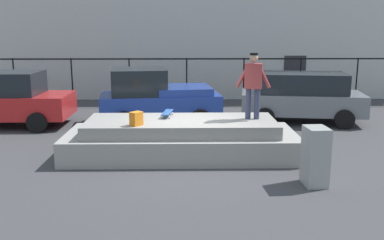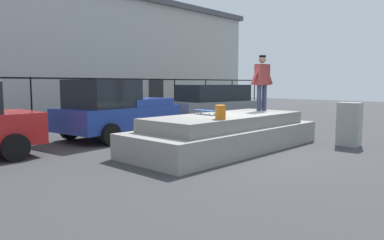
{
  "view_description": "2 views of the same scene",
  "coord_description": "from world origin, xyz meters",
  "px_view_note": "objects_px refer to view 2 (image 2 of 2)",
  "views": [
    {
      "loc": [
        -0.1,
        -10.67,
        3.25
      ],
      "look_at": [
        0.1,
        0.74,
        0.8
      ],
      "focal_mm": 40.31,
      "sensor_mm": 36.0,
      "label": 1
    },
    {
      "loc": [
        -7.84,
        -5.85,
        1.78
      ],
      "look_at": [
        -0.56,
        1.06,
        0.76
      ],
      "focal_mm": 33.6,
      "sensor_mm": 36.0,
      "label": 2
    }
  ],
  "objects_px": {
    "skateboarder": "(262,79)",
    "utility_box": "(349,124)",
    "car_blue_pickup_mid": "(116,109)",
    "skateboard": "(205,111)",
    "car_grey_hatchback_far": "(214,104)",
    "backpack": "(220,112)"
  },
  "relations": [
    {
      "from": "car_grey_hatchback_far",
      "to": "skateboard",
      "type": "bearing_deg",
      "value": -142.14
    },
    {
      "from": "car_grey_hatchback_far",
      "to": "car_blue_pickup_mid",
      "type": "bearing_deg",
      "value": -178.56
    },
    {
      "from": "backpack",
      "to": "car_grey_hatchback_far",
      "type": "bearing_deg",
      "value": -8.27
    },
    {
      "from": "car_grey_hatchback_far",
      "to": "utility_box",
      "type": "height_order",
      "value": "car_grey_hatchback_far"
    },
    {
      "from": "skateboard",
      "to": "car_blue_pickup_mid",
      "type": "bearing_deg",
      "value": 98.62
    },
    {
      "from": "car_blue_pickup_mid",
      "to": "utility_box",
      "type": "height_order",
      "value": "car_blue_pickup_mid"
    },
    {
      "from": "backpack",
      "to": "car_grey_hatchback_far",
      "type": "relative_size",
      "value": 0.08
    },
    {
      "from": "car_blue_pickup_mid",
      "to": "utility_box",
      "type": "distance_m",
      "value": 7.12
    },
    {
      "from": "backpack",
      "to": "car_blue_pickup_mid",
      "type": "bearing_deg",
      "value": 37.94
    },
    {
      "from": "skateboard",
      "to": "car_grey_hatchback_far",
      "type": "xyz_separation_m",
      "value": [
        4.55,
        3.54,
        -0.13
      ]
    },
    {
      "from": "skateboarder",
      "to": "backpack",
      "type": "height_order",
      "value": "skateboarder"
    },
    {
      "from": "skateboarder",
      "to": "car_grey_hatchback_far",
      "type": "height_order",
      "value": "skateboarder"
    },
    {
      "from": "car_grey_hatchback_far",
      "to": "backpack",
      "type": "bearing_deg",
      "value": -138.62
    },
    {
      "from": "skateboarder",
      "to": "backpack",
      "type": "bearing_deg",
      "value": -165.92
    },
    {
      "from": "skateboarder",
      "to": "utility_box",
      "type": "height_order",
      "value": "skateboarder"
    },
    {
      "from": "skateboard",
      "to": "utility_box",
      "type": "height_order",
      "value": "utility_box"
    },
    {
      "from": "car_blue_pickup_mid",
      "to": "utility_box",
      "type": "relative_size",
      "value": 3.41
    },
    {
      "from": "car_blue_pickup_mid",
      "to": "car_grey_hatchback_far",
      "type": "distance_m",
      "value": 5.07
    },
    {
      "from": "skateboarder",
      "to": "utility_box",
      "type": "distance_m",
      "value": 2.82
    },
    {
      "from": "backpack",
      "to": "utility_box",
      "type": "relative_size",
      "value": 0.27
    },
    {
      "from": "skateboarder",
      "to": "utility_box",
      "type": "relative_size",
      "value": 1.36
    },
    {
      "from": "skateboarder",
      "to": "car_blue_pickup_mid",
      "type": "distance_m",
      "value": 4.76
    }
  ]
}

